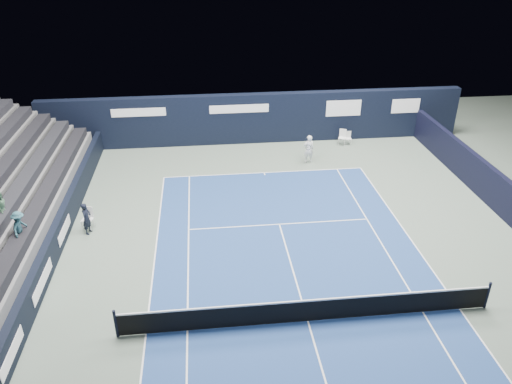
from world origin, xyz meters
TOP-DOWN VIEW (x-y plane):
  - ground at (0.00, 2.00)m, footprint 48.00×48.00m
  - court_surface at (0.00, 0.00)m, footprint 10.97×23.77m
  - enclosure_wall_right at (10.50, 6.00)m, footprint 0.30×22.00m
  - folding_chair_back_a at (5.37, 15.49)m, footprint 0.55×0.57m
  - folding_chair_back_b at (5.74, 15.46)m, footprint 0.38×0.36m
  - line_judge_chair at (-8.56, 7.06)m, footprint 0.55×0.53m
  - line_judge at (-8.50, 6.65)m, footprint 0.48×0.61m
  - court_markings at (0.00, 0.00)m, footprint 11.03×23.83m
  - tennis_net at (0.00, 0.00)m, footprint 12.90×0.10m
  - back_sponsor_wall at (0.01, 16.50)m, footprint 26.00×0.63m
  - side_barrier_left at (-9.50, 5.97)m, footprint 0.33×22.00m
  - tennis_player at (2.70, 13.02)m, footprint 0.65×0.85m

SIDE VIEW (x-z plane):
  - ground at x=0.00m, z-range 0.00..0.00m
  - court_surface at x=0.00m, z-range 0.00..0.01m
  - court_markings at x=0.00m, z-range 0.01..0.01m
  - folding_chair_back_b at x=5.74m, z-range 0.06..0.87m
  - tennis_net at x=0.00m, z-range -0.04..1.06m
  - line_judge_chair at x=-8.56m, z-range 0.07..1.11m
  - side_barrier_left at x=-9.50m, z-range 0.00..1.20m
  - folding_chair_back_a at x=5.37m, z-range 0.16..1.13m
  - line_judge at x=-8.50m, z-range 0.00..1.47m
  - tennis_player at x=2.70m, z-range 0.00..1.65m
  - enclosure_wall_right at x=10.50m, z-range 0.00..1.80m
  - back_sponsor_wall at x=0.01m, z-range 0.00..3.10m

